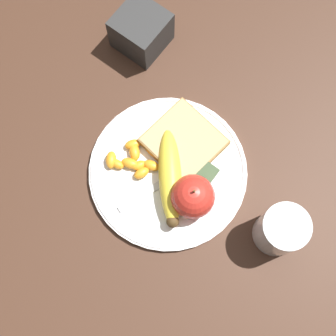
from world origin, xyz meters
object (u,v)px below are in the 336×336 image
juice_glass (280,230)px  jam_packet (204,172)px  plate (168,172)px  condiment_caddy (141,31)px  banana (170,178)px  apple (193,197)px  bread_slice (184,142)px  fork (167,180)px

juice_glass → jam_packet: 0.16m
plate → condiment_caddy: size_ratio=3.16×
banana → jam_packet: 0.06m
plate → juice_glass: (-0.21, -0.02, 0.04)m
plate → juice_glass: juice_glass is taller
apple → jam_packet: size_ratio=1.99×
juice_glass → banana: juice_glass is taller
bread_slice → jam_packet: size_ratio=3.17×
plate → fork: 0.02m
apple → banana: size_ratio=0.54×
juice_glass → apple: (0.15, 0.04, 0.00)m
bread_slice → fork: 0.07m
plate → fork: fork is taller
fork → condiment_caddy: condiment_caddy is taller
plate → juice_glass: 0.21m
banana → jam_packet: size_ratio=3.67×
plate → bread_slice: 0.06m
bread_slice → apple: bearing=134.1°
fork → jam_packet: bearing=-22.8°
plate → apple: apple is taller
plate → condiment_caddy: condiment_caddy is taller
banana → jam_packet: (-0.04, -0.04, -0.01)m
fork → jam_packet: jam_packet is taller
bread_slice → jam_packet: 0.06m
bread_slice → condiment_caddy: 0.22m
plate → condiment_caddy: 0.27m
fork → jam_packet: (-0.04, -0.05, 0.01)m
condiment_caddy → jam_packet: bearing=149.6°
plate → jam_packet: size_ratio=6.66×
condiment_caddy → juice_glass: bearing=158.9°
jam_packet → condiment_caddy: (0.25, -0.15, 0.01)m
juice_glass → apple: bearing=15.6°
juice_glass → bread_slice: 0.22m
plate → bread_slice: size_ratio=2.10×
banana → bread_slice: (0.02, -0.07, -0.01)m
juice_glass → bread_slice: (0.22, -0.03, -0.02)m
plate → jam_packet: 0.06m
juice_glass → apple: same height
juice_glass → condiment_caddy: juice_glass is taller
fork → plate: bearing=49.2°
apple → jam_packet: bearing=-77.1°
apple → banana: (0.05, -0.01, -0.02)m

